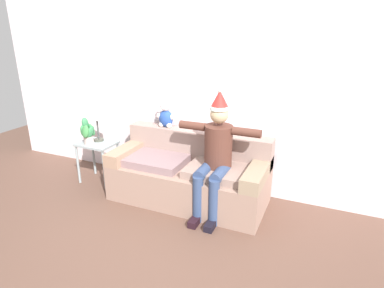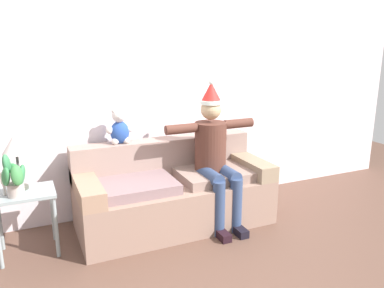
{
  "view_description": "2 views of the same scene",
  "coord_description": "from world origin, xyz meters",
  "px_view_note": "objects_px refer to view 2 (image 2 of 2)",
  "views": [
    {
      "loc": [
        1.62,
        -2.6,
        2.21
      ],
      "look_at": [
        0.07,
        0.94,
        0.82
      ],
      "focal_mm": 30.58,
      "sensor_mm": 36.0,
      "label": 1
    },
    {
      "loc": [
        -1.4,
        -2.61,
        1.91
      ],
      "look_at": [
        0.13,
        0.81,
        0.93
      ],
      "focal_mm": 35.88,
      "sensor_mm": 36.0,
      "label": 2
    }
  ],
  "objects_px": {
    "side_table": "(25,203)",
    "potted_plant": "(14,178)",
    "person_seated": "(215,152)",
    "teddy_bear": "(120,128)",
    "couch": "(173,192)",
    "table_lamp": "(16,146)",
    "candle_tall": "(3,181)"
  },
  "relations": [
    {
      "from": "side_table",
      "to": "potted_plant",
      "type": "height_order",
      "value": "potted_plant"
    },
    {
      "from": "person_seated",
      "to": "teddy_bear",
      "type": "relative_size",
      "value": 4.08
    },
    {
      "from": "side_table",
      "to": "potted_plant",
      "type": "relative_size",
      "value": 1.56
    },
    {
      "from": "couch",
      "to": "potted_plant",
      "type": "xyz_separation_m",
      "value": [
        -1.53,
        -0.15,
        0.44
      ]
    },
    {
      "from": "couch",
      "to": "teddy_bear",
      "type": "relative_size",
      "value": 5.35
    },
    {
      "from": "person_seated",
      "to": "teddy_bear",
      "type": "height_order",
      "value": "person_seated"
    },
    {
      "from": "teddy_bear",
      "to": "side_table",
      "type": "height_order",
      "value": "teddy_bear"
    },
    {
      "from": "table_lamp",
      "to": "candle_tall",
      "type": "height_order",
      "value": "table_lamp"
    },
    {
      "from": "side_table",
      "to": "teddy_bear",
      "type": "bearing_deg",
      "value": 18.6
    },
    {
      "from": "side_table",
      "to": "potted_plant",
      "type": "distance_m",
      "value": 0.31
    },
    {
      "from": "couch",
      "to": "potted_plant",
      "type": "bearing_deg",
      "value": -174.33
    },
    {
      "from": "teddy_bear",
      "to": "side_table",
      "type": "relative_size",
      "value": 0.62
    },
    {
      "from": "table_lamp",
      "to": "candle_tall",
      "type": "bearing_deg",
      "value": -141.38
    },
    {
      "from": "table_lamp",
      "to": "potted_plant",
      "type": "xyz_separation_m",
      "value": [
        -0.04,
        -0.18,
        -0.24
      ]
    },
    {
      "from": "couch",
      "to": "candle_tall",
      "type": "relative_size",
      "value": 9.86
    },
    {
      "from": "person_seated",
      "to": "candle_tall",
      "type": "xyz_separation_m",
      "value": [
        -2.03,
        0.09,
        -0.05
      ]
    },
    {
      "from": "couch",
      "to": "person_seated",
      "type": "xyz_separation_m",
      "value": [
        0.41,
        -0.17,
        0.45
      ]
    },
    {
      "from": "couch",
      "to": "candle_tall",
      "type": "distance_m",
      "value": 1.67
    },
    {
      "from": "teddy_bear",
      "to": "potted_plant",
      "type": "bearing_deg",
      "value": -157.7
    },
    {
      "from": "teddy_bear",
      "to": "side_table",
      "type": "distance_m",
      "value": 1.17
    },
    {
      "from": "couch",
      "to": "side_table",
      "type": "height_order",
      "value": "couch"
    },
    {
      "from": "table_lamp",
      "to": "potted_plant",
      "type": "relative_size",
      "value": 1.33
    },
    {
      "from": "couch",
      "to": "candle_tall",
      "type": "xyz_separation_m",
      "value": [
        -1.62,
        -0.08,
        0.39
      ]
    },
    {
      "from": "table_lamp",
      "to": "potted_plant",
      "type": "distance_m",
      "value": 0.3
    },
    {
      "from": "couch",
      "to": "teddy_bear",
      "type": "bearing_deg",
      "value": 150.43
    },
    {
      "from": "couch",
      "to": "potted_plant",
      "type": "relative_size",
      "value": 5.19
    },
    {
      "from": "table_lamp",
      "to": "person_seated",
      "type": "bearing_deg",
      "value": -5.78
    },
    {
      "from": "table_lamp",
      "to": "potted_plant",
      "type": "height_order",
      "value": "table_lamp"
    },
    {
      "from": "teddy_bear",
      "to": "table_lamp",
      "type": "relative_size",
      "value": 0.73
    },
    {
      "from": "couch",
      "to": "teddy_bear",
      "type": "xyz_separation_m",
      "value": [
        -0.49,
        0.28,
        0.7
      ]
    },
    {
      "from": "person_seated",
      "to": "teddy_bear",
      "type": "bearing_deg",
      "value": 153.88
    },
    {
      "from": "person_seated",
      "to": "potted_plant",
      "type": "height_order",
      "value": "person_seated"
    }
  ]
}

